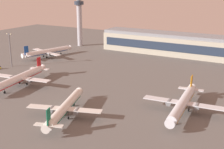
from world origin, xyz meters
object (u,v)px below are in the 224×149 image
airplane_mid_apron (47,52)px  apron_light_central (10,47)px  airplane_taxiway_distant (20,78)px  airplane_far_stand (65,108)px  airplane_terminal_side (183,103)px  control_tower (79,17)px

airplane_mid_apron → apron_light_central: apron_light_central is taller
airplane_taxiway_distant → airplane_mid_apron: size_ratio=1.10×
airplane_far_stand → airplane_terminal_side: bearing=16.5°
airplane_far_stand → apron_light_central: size_ratio=1.79×
control_tower → airplane_taxiway_distant: (35.37, -106.51, -20.80)m
control_tower → airplane_mid_apron: bearing=-85.8°
control_tower → airplane_taxiway_distant: 114.14m
airplane_mid_apron → airplane_terminal_side: bearing=-6.6°
airplane_mid_apron → airplane_taxiway_distant: bearing=-45.1°
airplane_taxiway_distant → airplane_terminal_side: airplane_taxiway_distant is taller
airplane_taxiway_distant → airplane_terminal_side: bearing=176.5°
airplane_taxiway_distant → airplane_mid_apron: airplane_taxiway_distant is taller
airplane_terminal_side → airplane_far_stand: bearing=29.8°
control_tower → apron_light_central: control_tower is taller
control_tower → airplane_taxiway_distant: control_tower is taller
airplane_far_stand → airplane_taxiway_distant: bearing=137.8°
control_tower → apron_light_central: size_ratio=1.97×
airplane_terminal_side → apron_light_central: 123.51m
airplane_taxiway_distant → airplane_terminal_side: 87.69m
control_tower → airplane_terminal_side: (122.69, -98.48, -20.85)m
airplane_terminal_side → airplane_mid_apron: size_ratio=1.09×
airplane_far_stand → airplane_taxiway_distant: size_ratio=0.88×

